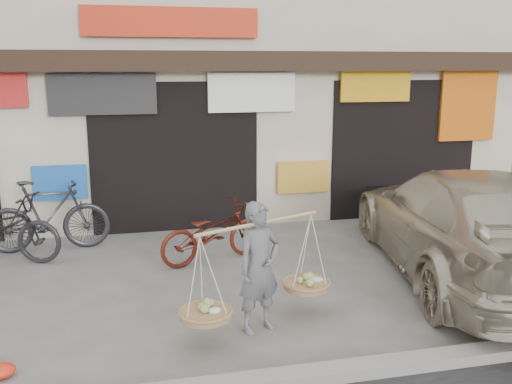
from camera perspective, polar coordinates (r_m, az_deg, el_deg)
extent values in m
plane|color=slate|center=(7.42, -5.22, -11.21)|extent=(70.00, 70.00, 0.00)
cube|color=beige|center=(13.27, -9.59, 14.67)|extent=(14.00, 6.00, 7.00)
cube|color=black|center=(10.12, -8.29, 12.83)|extent=(14.00, 0.35, 0.35)
cube|color=black|center=(10.65, -8.19, 3.64)|extent=(3.00, 0.60, 2.70)
cube|color=black|center=(11.90, 13.98, 4.34)|extent=(3.00, 0.60, 2.70)
cube|color=#292929|center=(10.17, -15.07, 9.43)|extent=(1.80, 0.08, 0.70)
cube|color=white|center=(10.42, -0.42, 9.93)|extent=(1.60, 0.08, 0.70)
cube|color=orange|center=(11.19, 11.85, 10.37)|extent=(1.40, 0.08, 0.60)
cube|color=#DD5E0D|center=(12.19, 20.42, 8.13)|extent=(1.20, 0.08, 1.40)
cube|color=blue|center=(10.41, -19.00, 0.90)|extent=(0.90, 0.08, 0.60)
cube|color=gold|center=(10.88, 4.74, 1.50)|extent=(1.00, 0.08, 0.60)
cube|color=red|center=(10.22, -8.45, 16.48)|extent=(3.00, 0.08, 0.50)
imported|color=slate|center=(6.48, 0.32, -7.56)|extent=(0.65, 0.55, 1.52)
cylinder|color=tan|center=(6.32, 0.32, -3.15)|extent=(1.54, 0.67, 0.04)
cylinder|color=#A47B4E|center=(6.26, -5.07, -12.10)|extent=(0.56, 0.56, 0.07)
ellipsoid|color=#A5BF66|center=(6.24, -5.08, -11.60)|extent=(0.39, 0.39, 0.10)
cylinder|color=#A47B4E|center=(7.03, 5.07, -9.26)|extent=(0.56, 0.56, 0.07)
ellipsoid|color=#A5BF66|center=(7.01, 5.08, -8.80)|extent=(0.39, 0.39, 0.10)
imported|color=#2C2B31|center=(9.87, -20.12, -2.24)|extent=(1.99, 0.63, 1.18)
imported|color=#571A0E|center=(8.83, -4.31, -4.06)|extent=(1.87, 1.15, 0.93)
imported|color=#C2B49C|center=(8.67, 20.35, -2.93)|extent=(3.20, 5.74, 1.57)
cube|color=black|center=(11.07, 15.28, -0.56)|extent=(1.69, 0.42, 0.45)
cube|color=silver|center=(11.15, 15.15, -0.98)|extent=(0.45, 0.11, 0.12)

